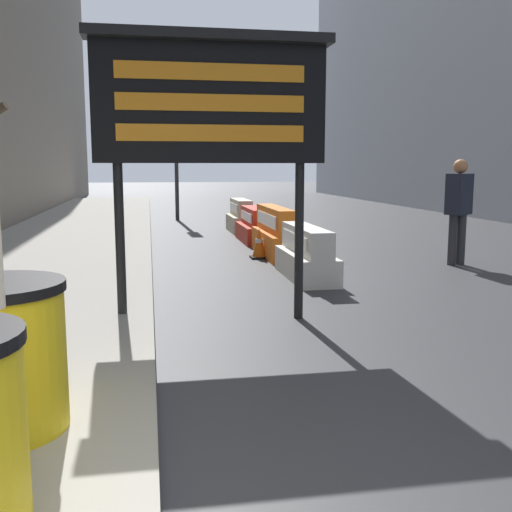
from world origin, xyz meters
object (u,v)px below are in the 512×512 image
jersey_barrier_orange_near (275,235)px  jersey_barrier_red_striped (255,227)px  jersey_barrier_white (306,256)px  traffic_light_near_curb (176,127)px  jersey_barrier_cream (241,218)px  pedestrian_worker (459,203)px  message_board (210,103)px  traffic_cone_near (259,244)px

jersey_barrier_orange_near → jersey_barrier_red_striped: size_ratio=1.21×
jersey_barrier_white → traffic_light_near_curb: size_ratio=0.46×
jersey_barrier_cream → jersey_barrier_white: bearing=-90.0°
pedestrian_worker → jersey_barrier_cream: bearing=-98.7°
message_board → jersey_barrier_white: 3.53m
message_board → traffic_light_near_curb: size_ratio=0.77×
jersey_barrier_orange_near → message_board: bearing=-109.8°
message_board → traffic_cone_near: 5.06m
traffic_light_near_curb → jersey_barrier_cream: bearing=-67.2°
message_board → pedestrian_worker: (4.58, 3.10, -1.29)m
jersey_barrier_white → jersey_barrier_red_striped: jersey_barrier_white is taller
jersey_barrier_white → traffic_cone_near: size_ratio=3.21×
jersey_barrier_red_striped → pedestrian_worker: (2.89, -3.75, 0.73)m
traffic_cone_near → jersey_barrier_white: bearing=-80.3°
traffic_cone_near → traffic_light_near_curb: traffic_light_near_curb is taller
jersey_barrier_cream → jersey_barrier_red_striped: bearing=-90.0°
message_board → jersey_barrier_red_striped: (1.68, 6.84, -2.02)m
traffic_cone_near → message_board: bearing=-106.8°
jersey_barrier_white → jersey_barrier_red_striped: size_ratio=1.02×
message_board → jersey_barrier_red_striped: 7.33m
jersey_barrier_red_striped → traffic_light_near_curb: traffic_light_near_curb is taller
jersey_barrier_orange_near → jersey_barrier_white: bearing=-90.0°
traffic_light_near_curb → pedestrian_worker: size_ratio=2.20×
message_board → jersey_barrier_cream: bearing=79.3°
jersey_barrier_orange_near → traffic_cone_near: jersey_barrier_orange_near is taller
jersey_barrier_red_striped → pedestrian_worker: size_ratio=0.98×
jersey_barrier_red_striped → traffic_cone_near: size_ratio=3.13×
jersey_barrier_cream → pedestrian_worker: bearing=-63.7°
message_board → pedestrian_worker: bearing=34.1°
message_board → traffic_cone_near: (1.33, 4.41, -2.08)m
jersey_barrier_white → traffic_cone_near: jersey_barrier_white is taller
message_board → traffic_light_near_curb: traffic_light_near_curb is taller
traffic_cone_near → traffic_light_near_curb: bearing=97.9°
jersey_barrier_white → pedestrian_worker: 3.07m
jersey_barrier_orange_near → traffic_light_near_curb: (-1.48, 7.81, 2.48)m
traffic_light_near_curb → pedestrian_worker: bearing=-65.0°
jersey_barrier_orange_near → jersey_barrier_red_striped: bearing=90.0°
jersey_barrier_cream → traffic_light_near_curb: size_ratio=0.40×
jersey_barrier_orange_near → traffic_light_near_curb: traffic_light_near_curb is taller
message_board → pedestrian_worker: 5.67m
jersey_barrier_white → pedestrian_worker: pedestrian_worker is taller
message_board → traffic_cone_near: bearing=73.2°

